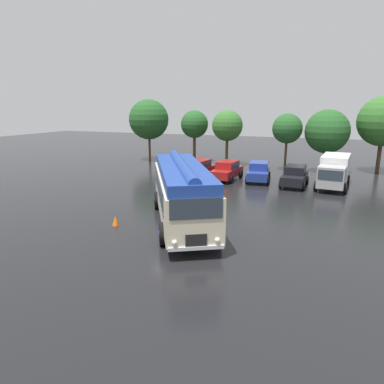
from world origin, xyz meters
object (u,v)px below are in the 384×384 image
object	(u,v)px
car_mid_left	(227,170)
vintage_bus	(182,189)
car_near_left	(198,169)
car_far_right	(295,176)
car_mid_right	(259,171)
traffic_cone	(116,220)
box_van	(334,170)

from	to	relation	value
car_mid_left	vintage_bus	bearing A→B (deg)	-86.10
car_near_left	car_far_right	world-z (taller)	same
vintage_bus	car_mid_left	size ratio (longest dim) A/B	2.30
car_mid_right	traffic_cone	bearing A→B (deg)	-109.37
vintage_bus	traffic_cone	bearing A→B (deg)	-150.72
car_mid_right	box_van	distance (m)	6.08
box_van	traffic_cone	world-z (taller)	box_van
car_near_left	traffic_cone	world-z (taller)	car_near_left
car_mid_left	traffic_cone	size ratio (longest dim) A/B	7.87
car_near_left	car_mid_left	xyz separation A→B (m)	(2.62, 0.32, 0.00)
car_mid_right	car_far_right	bearing A→B (deg)	-15.40
vintage_bus	box_van	world-z (taller)	vintage_bus
car_mid_left	box_van	size ratio (longest dim) A/B	0.73
car_mid_left	traffic_cone	distance (m)	14.20
car_mid_right	car_mid_left	bearing A→B (deg)	-170.56
car_mid_left	box_van	bearing A→B (deg)	2.58
vintage_bus	car_far_right	world-z (taller)	vintage_bus
car_near_left	car_mid_right	size ratio (longest dim) A/B	1.01
car_near_left	car_mid_left	size ratio (longest dim) A/B	1.02
car_mid_right	car_near_left	bearing A→B (deg)	-171.80
car_mid_left	traffic_cone	world-z (taller)	car_mid_left
car_far_right	box_van	bearing A→B (deg)	15.27
vintage_bus	car_far_right	bearing A→B (deg)	67.02
vintage_bus	traffic_cone	xyz separation A→B (m)	(-3.20, -1.79, -1.62)
vintage_bus	car_near_left	xyz separation A→B (m)	(-3.45, 11.88, -1.05)
car_near_left	traffic_cone	bearing A→B (deg)	-88.94
car_mid_right	traffic_cone	world-z (taller)	car_mid_right
vintage_bus	car_mid_right	bearing A→B (deg)	81.54
car_mid_left	car_mid_right	xyz separation A→B (m)	(2.71, 0.45, 0.00)
vintage_bus	car_near_left	distance (m)	12.41
vintage_bus	car_mid_left	distance (m)	12.27
car_near_left	car_mid_right	world-z (taller)	same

